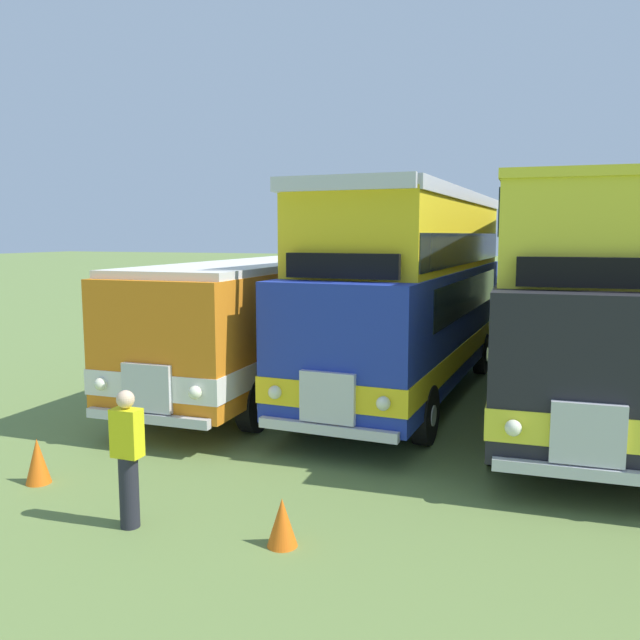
% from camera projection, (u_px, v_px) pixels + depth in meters
% --- Properties ---
extents(ground_plane, '(200.00, 200.00, 0.00)m').
position_uv_depth(ground_plane, '(563.00, 409.00, 13.53)').
color(ground_plane, olive).
extents(bus_first_in_row, '(2.74, 10.38, 2.99)m').
position_uv_depth(bus_first_in_row, '(272.00, 313.00, 15.41)').
color(bus_first_in_row, orange).
rests_on(bus_first_in_row, ground).
extents(bus_second_in_row, '(2.93, 9.91, 4.52)m').
position_uv_depth(bus_second_in_row, '(411.00, 291.00, 14.43)').
color(bus_second_in_row, '#1E339E').
rests_on(bus_second_in_row, ground).
extents(bus_third_in_row, '(2.99, 10.59, 4.49)m').
position_uv_depth(bus_third_in_row, '(569.00, 291.00, 13.04)').
color(bus_third_in_row, black).
rests_on(bus_third_in_row, ground).
extents(cone_near_end, '(0.36, 0.36, 0.67)m').
position_uv_depth(cone_near_end, '(38.00, 461.00, 9.44)').
color(cone_near_end, orange).
rests_on(cone_near_end, ground).
extents(cone_mid_row, '(0.36, 0.36, 0.58)m').
position_uv_depth(cone_mid_row, '(282.00, 522.00, 7.53)').
color(cone_mid_row, orange).
rests_on(cone_mid_row, ground).
extents(marshal_person, '(0.36, 0.24, 1.73)m').
position_uv_depth(marshal_person, '(128.00, 458.00, 7.95)').
color(marshal_person, '#23232D').
rests_on(marshal_person, ground).
extents(rope_fence_line, '(19.17, 0.08, 1.05)m').
position_uv_depth(rope_fence_line, '(563.00, 312.00, 25.06)').
color(rope_fence_line, '#8C704C').
rests_on(rope_fence_line, ground).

